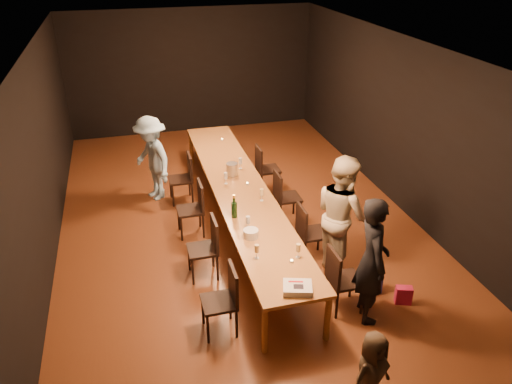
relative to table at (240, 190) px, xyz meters
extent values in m
plane|color=#4C2613|center=(0.00, 0.00, -0.70)|extent=(10.00, 10.00, 0.00)
cube|color=black|center=(0.00, 5.00, 0.80)|extent=(6.00, 0.04, 3.00)
cube|color=black|center=(-3.00, 0.00, 0.80)|extent=(0.04, 10.00, 3.00)
cube|color=black|center=(3.00, 0.00, 0.80)|extent=(0.04, 10.00, 3.00)
cube|color=silver|center=(0.00, 0.00, 2.30)|extent=(6.00, 10.00, 0.04)
cube|color=brown|center=(0.00, 0.00, 0.02)|extent=(0.90, 6.00, 0.05)
cylinder|color=brown|center=(-0.40, -2.90, -0.35)|extent=(0.08, 0.08, 0.70)
cylinder|color=brown|center=(0.40, -2.90, -0.35)|extent=(0.08, 0.08, 0.70)
cylinder|color=brown|center=(-0.40, 2.90, -0.35)|extent=(0.08, 0.08, 0.70)
cylinder|color=brown|center=(0.40, 2.90, -0.35)|extent=(0.08, 0.08, 0.70)
imported|color=black|center=(1.08, -2.61, 0.17)|extent=(0.53, 0.70, 1.74)
imported|color=#C4B493|center=(1.15, -1.52, 0.21)|extent=(0.82, 0.98, 1.82)
imported|color=#9CCEF2|center=(-1.32, 1.48, 0.10)|extent=(0.98, 1.20, 1.61)
imported|color=#433525|center=(0.42, -3.97, -0.19)|extent=(0.59, 0.50, 1.02)
cube|color=#D31F50|center=(1.68, -2.53, -0.57)|extent=(0.25, 0.19, 0.26)
cube|color=#2537A3|center=(1.37, -2.20, -0.54)|extent=(0.27, 0.18, 0.33)
cube|color=white|center=(0.03, -2.79, 0.09)|extent=(0.41, 0.36, 0.08)
cube|color=black|center=(0.03, -2.82, 0.13)|extent=(0.14, 0.12, 0.00)
cube|color=red|center=(0.03, -2.72, 0.13)|extent=(0.18, 0.08, 0.00)
cylinder|color=white|center=(-0.21, -1.51, 0.11)|extent=(0.28, 0.28, 0.12)
cylinder|color=#ACACB1|center=(-0.01, 0.52, 0.16)|extent=(0.25, 0.25, 0.22)
cylinder|color=#B2B7B2|center=(0.15, -2.23, 0.06)|extent=(0.05, 0.05, 0.03)
cylinder|color=#B2B7B2|center=(0.15, 0.09, 0.06)|extent=(0.05, 0.05, 0.03)
cylinder|color=#B2B7B2|center=(0.15, 2.18, 0.06)|extent=(0.05, 0.05, 0.03)
camera|label=1|loc=(-1.67, -7.20, 3.81)|focal=35.00mm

